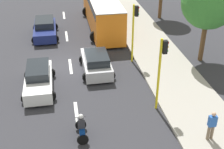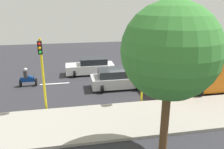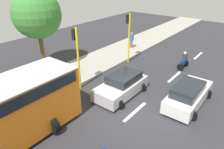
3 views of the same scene
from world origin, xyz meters
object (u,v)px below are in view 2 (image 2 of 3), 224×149
object	(u,v)px
car_white	(91,67)
street_tree_north	(170,52)
car_dark_blue	(182,63)
traffic_light_midblock	(144,60)
car_silver	(116,79)
traffic_light_corner	(42,65)
motorcycle	(27,78)

from	to	relation	value
car_white	street_tree_north	bearing A→B (deg)	9.59
car_white	street_tree_north	xyz separation A→B (m)	(12.25, 2.07, 3.90)
car_dark_blue	traffic_light_midblock	distance (m)	9.53
car_white	traffic_light_midblock	world-z (taller)	traffic_light_midblock
car_white	car_silver	size ratio (longest dim) A/B	1.08
car_silver	street_tree_north	distance (m)	9.11
car_silver	car_dark_blue	size ratio (longest dim) A/B	0.90
car_silver	traffic_light_midblock	bearing A→B (deg)	20.67
car_silver	traffic_light_corner	size ratio (longest dim) A/B	0.91
car_dark_blue	motorcycle	bearing A→B (deg)	-82.08
street_tree_north	motorcycle	bearing A→B (deg)	-143.34
street_tree_north	traffic_light_midblock	bearing A→B (deg)	172.27
car_dark_blue	traffic_light_corner	bearing A→B (deg)	-61.99
car_silver	traffic_light_midblock	xyz separation A→B (m)	(3.02, 1.14, 2.22)
car_dark_blue	motorcycle	size ratio (longest dim) A/B	2.98
street_tree_north	traffic_light_corner	bearing A→B (deg)	-133.10
traffic_light_midblock	street_tree_north	distance (m)	5.52
car_white	traffic_light_midblock	bearing A→B (deg)	21.53
car_white	motorcycle	xyz separation A→B (m)	(2.32, -5.32, -0.07)
traffic_light_midblock	street_tree_north	world-z (taller)	street_tree_north
motorcycle	traffic_light_corner	world-z (taller)	traffic_light_corner
car_white	traffic_light_corner	xyz separation A→B (m)	(7.03, -3.50, 2.22)
car_white	traffic_light_midblock	xyz separation A→B (m)	(7.03, 2.78, 2.22)
car_white	car_dark_blue	world-z (taller)	same
traffic_light_corner	car_dark_blue	bearing A→B (deg)	118.01
motorcycle	traffic_light_midblock	distance (m)	9.64
car_silver	traffic_light_corner	distance (m)	6.36
car_dark_blue	street_tree_north	size ratio (longest dim) A/B	0.69
car_dark_blue	traffic_light_corner	size ratio (longest dim) A/B	1.01
car_white	car_silver	bearing A→B (deg)	22.17
traffic_light_midblock	street_tree_north	size ratio (longest dim) A/B	0.68
car_white	street_tree_north	distance (m)	13.02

